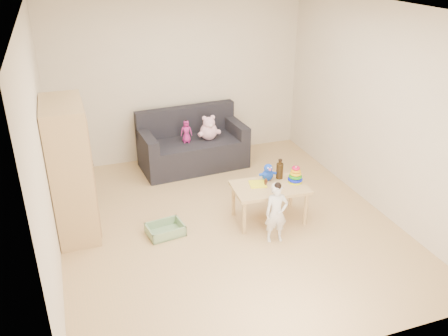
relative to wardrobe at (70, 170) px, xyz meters
name	(u,v)px	position (x,y,z in m)	size (l,w,h in m)	color
room	(227,126)	(1.76, -0.46, 0.48)	(4.50, 4.50, 4.50)	tan
wardrobe	(70,170)	(0.00, 0.00, 0.00)	(0.45, 0.91, 1.63)	tan
sofa	(193,153)	(1.83, 1.29, -0.59)	(1.60, 0.80, 0.45)	black
play_table	(269,203)	(2.30, -0.55, -0.58)	(0.91, 0.58, 0.48)	tan
storage_bin	(165,229)	(0.98, -0.45, -0.75)	(0.43, 0.32, 0.13)	#82A678
toddler	(276,214)	(2.18, -1.00, -0.45)	(0.27, 0.18, 0.72)	white
pink_bear	(209,129)	(2.07, 1.23, -0.20)	(0.28, 0.24, 0.32)	#FFBBD4
doll	(186,132)	(1.71, 1.23, -0.20)	(0.17, 0.12, 0.34)	#B4217C
ring_stacker	(295,176)	(2.64, -0.55, -0.25)	(0.19, 0.19, 0.21)	#E7FF0D
brown_bottle	(280,170)	(2.50, -0.39, -0.23)	(0.09, 0.09, 0.26)	black
blue_plush	(268,172)	(2.34, -0.38, -0.22)	(0.19, 0.15, 0.23)	blue
wooden_figure	(266,182)	(2.25, -0.52, -0.29)	(0.04, 0.03, 0.10)	brown
yellow_book	(258,184)	(2.17, -0.46, -0.33)	(0.20, 0.20, 0.02)	#FEF81A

